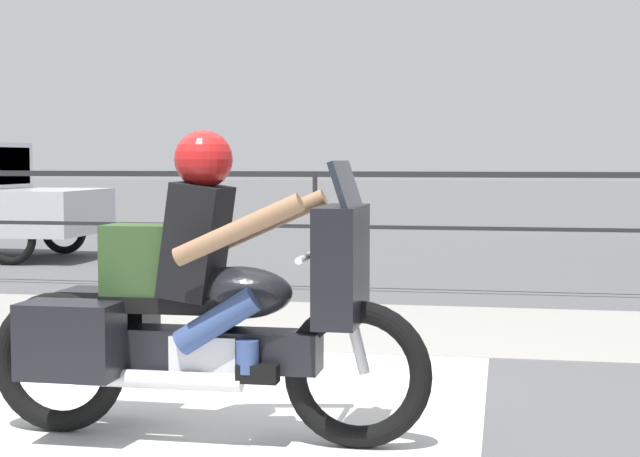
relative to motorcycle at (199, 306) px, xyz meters
The scene contains 5 objects.
ground_plane 0.83m from the motorcycle, 168.68° to the left, with size 120.00×120.00×0.00m, color #565659.
sidewalk_band 3.59m from the motorcycle, 97.53° to the left, with size 44.00×2.40×0.01m, color #99968E.
crosswalk_band 0.76m from the motorcycle, 162.44° to the right, with size 3.48×6.00×0.01m, color silver.
fence_railing 5.45m from the motorcycle, 94.87° to the left, with size 36.00×0.05×1.29m.
motorcycle is the anchor object (origin of this frame).
Camera 1 is at (1.95, -4.75, 1.41)m, focal length 55.00 mm.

